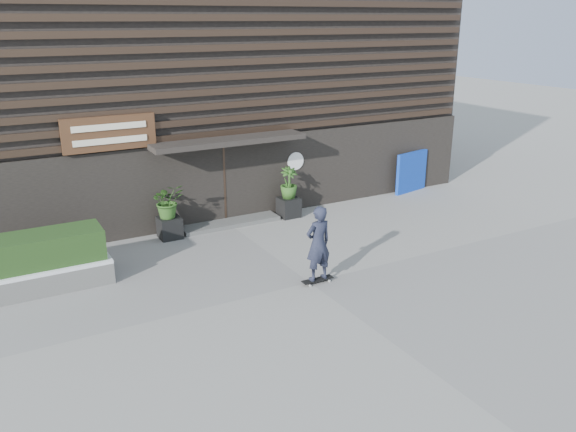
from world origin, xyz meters
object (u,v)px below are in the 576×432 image
raised_bed (30,279)px  skateboarder (318,244)px  planter_pot_right (289,207)px  blue_tarp (411,172)px  planter_pot_left (170,228)px

raised_bed → skateboarder: size_ratio=1.88×
planter_pot_right → skateboarder: 4.88m
planter_pot_right → blue_tarp: bearing=3.4°
planter_pot_left → skateboarder: bearing=-65.5°
blue_tarp → planter_pot_right: bearing=171.3°
blue_tarp → skateboarder: 8.37m
planter_pot_right → skateboarder: bearing=-111.2°
raised_bed → skateboarder: bearing=-26.0°
planter_pot_left → raised_bed: (-3.80, -1.65, -0.05)m
planter_pot_left → skateboarder: (2.05, -4.50, 0.67)m
blue_tarp → skateboarder: size_ratio=0.81×
blue_tarp → raised_bed: bearing=176.6°
planter_pot_right → skateboarder: skateboarder is taller
planter_pot_right → skateboarder: (-1.75, -4.50, 0.67)m
planter_pot_right → raised_bed: 7.78m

